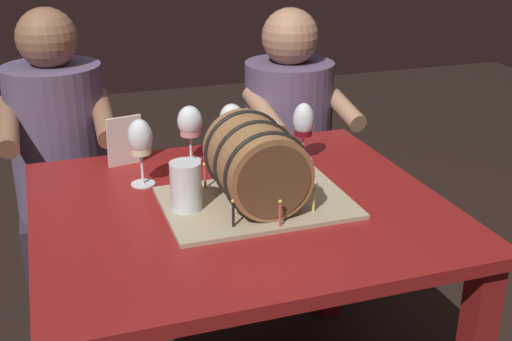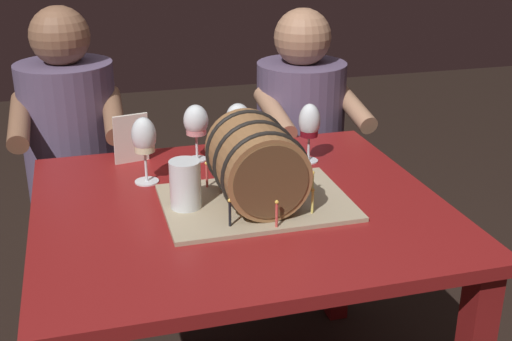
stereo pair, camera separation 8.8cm
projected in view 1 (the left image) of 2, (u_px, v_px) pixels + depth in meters
dining_table at (240, 240)px, 1.84m from camera, size 1.11×0.99×0.74m
barrel_cake at (256, 167)px, 1.75m from camera, size 0.50×0.36×0.24m
wine_glass_empty at (232, 119)px, 2.09m from camera, size 0.08×0.08×0.18m
wine_glass_white at (140, 141)px, 1.87m from camera, size 0.07×0.07×0.20m
wine_glass_rose at (190, 124)px, 2.05m from camera, size 0.08×0.08×0.18m
wine_glass_red at (303, 123)px, 2.06m from camera, size 0.07×0.07×0.19m
beer_pint at (186, 190)px, 1.72m from camera, size 0.08×0.08×0.14m
menu_card at (125, 141)px, 2.03m from camera, size 0.11×0.04×0.16m
person_seated_left at (64, 183)px, 2.40m from camera, size 0.38×0.47×1.19m
person_seated_right at (288, 160)px, 2.67m from camera, size 0.40×0.48×1.15m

